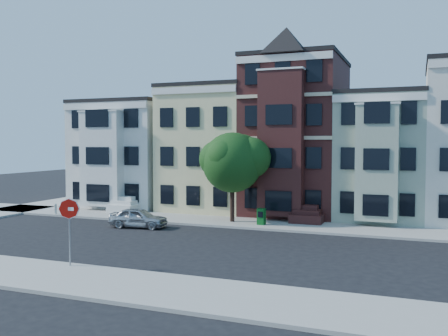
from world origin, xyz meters
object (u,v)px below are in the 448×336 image
at_px(street_tree, 232,167).
at_px(parked_car, 138,218).
at_px(newspaper_box, 261,216).
at_px(fire_hydrant, 56,210).
at_px(stop_sign, 70,228).

bearing_deg(street_tree, parked_car, -143.87).
bearing_deg(parked_car, newspaper_box, -73.11).
relative_size(street_tree, fire_hydrant, 11.93).
height_order(newspaper_box, fire_hydrant, newspaper_box).
xyz_separation_m(street_tree, parked_car, (-5.25, -3.83, -3.34)).
height_order(street_tree, parked_car, street_tree).
height_order(street_tree, stop_sign, street_tree).
height_order(fire_hydrant, stop_sign, stop_sign).
bearing_deg(fire_hydrant, newspaper_box, 3.68).
distance_m(street_tree, newspaper_box, 4.05).
xyz_separation_m(parked_car, stop_sign, (2.78, -10.48, 1.20)).
bearing_deg(street_tree, stop_sign, -99.79).
height_order(parked_car, fire_hydrant, parked_car).
xyz_separation_m(newspaper_box, fire_hydrant, (-16.27, -1.05, -0.23)).
xyz_separation_m(street_tree, fire_hydrant, (-13.98, -1.58, -3.53)).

